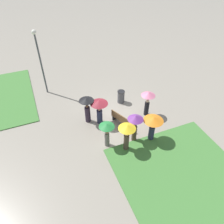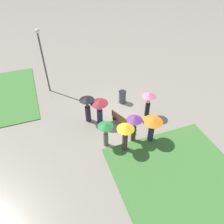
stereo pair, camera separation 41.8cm
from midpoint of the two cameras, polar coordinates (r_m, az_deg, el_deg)
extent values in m
plane|color=gray|center=(15.02, 1.07, -1.56)|extent=(90.00, 90.00, 0.00)
cube|color=#427A38|center=(12.07, 21.17, -19.73)|extent=(8.47, 6.48, 0.06)
cube|color=brown|center=(14.28, 3.55, -2.00)|extent=(1.64, 1.01, 0.05)
cube|color=brown|center=(14.02, 3.08, -1.58)|extent=(1.50, 0.67, 0.45)
cube|color=#232326|center=(14.10, 5.56, -4.07)|extent=(0.22, 0.38, 0.40)
cube|color=#232326|center=(14.79, 1.57, -1.32)|extent=(0.22, 0.38, 0.40)
cylinder|color=#474C51|center=(17.13, -16.57, 11.79)|extent=(0.12, 0.12, 4.63)
sphere|color=white|center=(16.18, -18.27, 19.47)|extent=(0.32, 0.32, 0.32)
cylinder|color=#4C4C51|center=(16.14, 3.45, 3.88)|extent=(0.51, 0.51, 0.93)
cylinder|color=black|center=(15.87, 3.52, 5.29)|extent=(0.55, 0.55, 0.03)
cylinder|color=#47382D|center=(13.22, 6.51, -5.67)|extent=(0.39, 0.39, 1.13)
sphere|color=brown|center=(12.75, 6.73, -3.57)|extent=(0.20, 0.20, 0.20)
cylinder|color=#4C4C4F|center=(12.57, 6.83, -2.66)|extent=(0.02, 0.02, 0.35)
cone|color=#703389|center=(12.36, 6.93, -1.63)|extent=(0.92, 0.92, 0.25)
cylinder|color=slate|center=(12.94, -0.69, -7.08)|extent=(0.38, 0.38, 0.97)
sphere|color=#997051|center=(12.52, -0.71, -5.26)|extent=(0.20, 0.20, 0.20)
cylinder|color=#4C4C4F|center=(12.33, -0.72, -4.36)|extent=(0.02, 0.02, 0.35)
cone|color=#237A38|center=(12.14, -0.73, -3.46)|extent=(0.90, 0.90, 0.18)
cylinder|color=#282D47|center=(14.39, -2.37, -1.10)|extent=(0.51, 0.51, 1.03)
sphere|color=tan|center=(13.99, -2.44, 0.81)|extent=(0.21, 0.21, 0.21)
cylinder|color=#4C4C4F|center=(13.82, -2.47, 1.70)|extent=(0.02, 0.02, 0.35)
cone|color=maroon|center=(13.63, -2.50, 2.71)|extent=(1.14, 1.14, 0.26)
cylinder|color=#47382D|center=(12.68, 4.32, -7.99)|extent=(0.44, 0.44, 1.13)
sphere|color=beige|center=(12.20, 4.47, -5.92)|extent=(0.19, 0.19, 0.19)
cylinder|color=#4C4C4F|center=(12.01, 4.54, -5.02)|extent=(0.02, 0.02, 0.35)
cone|color=gold|center=(11.81, 4.61, -4.02)|extent=(0.98, 0.98, 0.23)
cylinder|color=#282D47|center=(13.45, 10.94, -5.75)|extent=(0.49, 0.49, 0.97)
sphere|color=beige|center=(13.04, 11.26, -3.94)|extent=(0.20, 0.20, 0.20)
cylinder|color=#4C4C4F|center=(12.86, 11.41, -3.05)|extent=(0.02, 0.02, 0.35)
cone|color=orange|center=(12.67, 11.57, -2.13)|extent=(1.18, 1.18, 0.21)
cylinder|color=#2D2333|center=(14.52, -5.47, -0.43)|extent=(0.36, 0.36, 1.17)
sphere|color=brown|center=(14.09, -5.64, 1.69)|extent=(0.19, 0.19, 0.19)
cylinder|color=#4C4C4F|center=(13.93, -5.71, 2.57)|extent=(0.02, 0.02, 0.35)
cone|color=black|center=(13.76, -5.78, 3.47)|extent=(0.95, 0.95, 0.20)
cylinder|color=black|center=(15.13, 9.98, 0.69)|extent=(0.42, 0.42, 1.05)
sphere|color=beige|center=(14.75, 10.26, 2.61)|extent=(0.23, 0.23, 0.23)
cylinder|color=#4C4C4F|center=(14.57, 10.39, 3.51)|extent=(0.02, 0.02, 0.35)
cone|color=pink|center=(14.40, 10.53, 4.47)|extent=(0.94, 0.94, 0.25)
camera|label=1|loc=(0.21, -89.13, 0.73)|focal=35.00mm
camera|label=2|loc=(0.21, 90.87, -0.73)|focal=35.00mm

